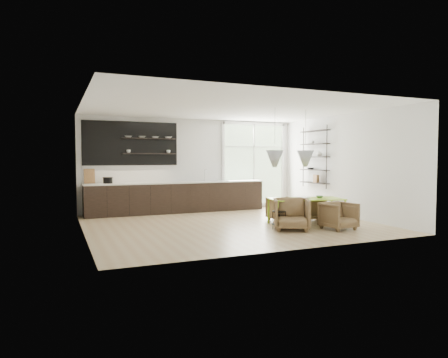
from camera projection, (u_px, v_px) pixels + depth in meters
room at (234, 165)px, 11.18m from camera, size 7.02×6.01×2.91m
kitchen_run at (175, 193)px, 12.19m from camera, size 5.54×0.69×2.75m
right_shelving at (315, 159)px, 12.33m from camera, size 0.26×1.22×1.90m
dining_table at (306, 200)px, 9.95m from camera, size 1.94×1.18×0.66m
armchair_back_left at (282, 209)px, 10.58m from camera, size 0.71×0.73×0.63m
armchair_back_right at (311, 209)px, 10.62m from camera, size 0.83×0.84×0.61m
armchair_front_left at (291, 214)px, 9.24m from camera, size 1.07×1.08×0.74m
armchair_front_right at (339, 216)px, 9.29m from camera, size 0.75×0.77×0.64m
wire_stool at (279, 217)px, 9.33m from camera, size 0.34×0.34×0.43m
table_book at (300, 198)px, 9.95m from camera, size 0.24×0.31×0.03m
table_bowl at (319, 197)px, 10.07m from camera, size 0.21×0.21×0.06m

